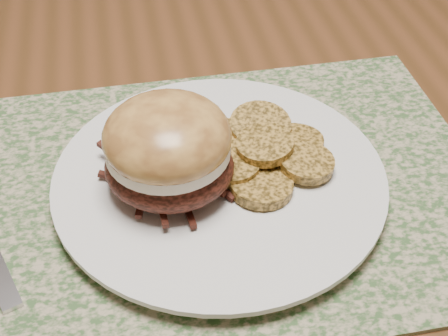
% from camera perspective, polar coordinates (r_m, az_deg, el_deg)
% --- Properties ---
extents(dining_table, '(1.50, 0.90, 0.75)m').
position_cam_1_polar(dining_table, '(0.84, 13.80, 8.51)').
color(dining_table, brown).
rests_on(dining_table, ground).
extents(placemat, '(0.45, 0.33, 0.00)m').
position_cam_1_polar(placemat, '(0.53, -0.13, -1.78)').
color(placemat, '#37572C').
rests_on(placemat, dining_table).
extents(dinner_plate, '(0.26, 0.26, 0.02)m').
position_cam_1_polar(dinner_plate, '(0.52, -0.41, -1.14)').
color(dinner_plate, silver).
rests_on(dinner_plate, placemat).
extents(pork_sandwich, '(0.13, 0.13, 0.08)m').
position_cam_1_polar(pork_sandwich, '(0.48, -5.14, 1.72)').
color(pork_sandwich, black).
rests_on(pork_sandwich, dinner_plate).
extents(roasted_potatoes, '(0.13, 0.14, 0.03)m').
position_cam_1_polar(roasted_potatoes, '(0.53, 3.52, 1.54)').
color(roasted_potatoes, '#AD7F33').
rests_on(roasted_potatoes, dinner_plate).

